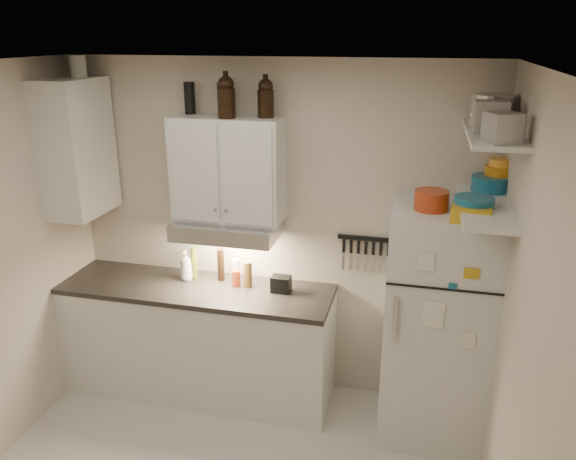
# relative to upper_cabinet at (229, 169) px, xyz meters

# --- Properties ---
(ceiling) EXTENTS (3.20, 3.00, 0.02)m
(ceiling) POSITION_rel_upper_cabinet_xyz_m (0.30, -1.33, 0.78)
(ceiling) COLOR silver
(ceiling) RESTS_ON ground
(back_wall) EXTENTS (3.20, 0.02, 2.60)m
(back_wall) POSITION_rel_upper_cabinet_xyz_m (0.30, 0.18, -0.53)
(back_wall) COLOR beige
(back_wall) RESTS_ON ground
(right_wall) EXTENTS (0.02, 3.00, 2.60)m
(right_wall) POSITION_rel_upper_cabinet_xyz_m (1.91, -1.33, -0.53)
(right_wall) COLOR beige
(right_wall) RESTS_ON ground
(base_cabinet) EXTENTS (2.10, 0.60, 0.88)m
(base_cabinet) POSITION_rel_upper_cabinet_xyz_m (-0.25, -0.14, -1.39)
(base_cabinet) COLOR silver
(base_cabinet) RESTS_ON floor
(countertop) EXTENTS (2.10, 0.62, 0.04)m
(countertop) POSITION_rel_upper_cabinet_xyz_m (-0.25, -0.14, -0.93)
(countertop) COLOR #272422
(countertop) RESTS_ON base_cabinet
(upper_cabinet) EXTENTS (0.80, 0.33, 0.75)m
(upper_cabinet) POSITION_rel_upper_cabinet_xyz_m (0.00, 0.00, 0.00)
(upper_cabinet) COLOR silver
(upper_cabinet) RESTS_ON back_wall
(side_cabinet) EXTENTS (0.33, 0.55, 1.00)m
(side_cabinet) POSITION_rel_upper_cabinet_xyz_m (-1.14, -0.14, 0.12)
(side_cabinet) COLOR silver
(side_cabinet) RESTS_ON left_wall
(range_hood) EXTENTS (0.76, 0.46, 0.12)m
(range_hood) POSITION_rel_upper_cabinet_xyz_m (0.00, -0.06, -0.44)
(range_hood) COLOR silver
(range_hood) RESTS_ON back_wall
(fridge) EXTENTS (0.70, 0.68, 1.70)m
(fridge) POSITION_rel_upper_cabinet_xyz_m (1.55, -0.18, -0.98)
(fridge) COLOR silver
(fridge) RESTS_ON floor
(shelf_hi) EXTENTS (0.30, 0.95, 0.03)m
(shelf_hi) POSITION_rel_upper_cabinet_xyz_m (1.75, -0.31, 0.38)
(shelf_hi) COLOR silver
(shelf_hi) RESTS_ON right_wall
(shelf_lo) EXTENTS (0.30, 0.95, 0.03)m
(shelf_lo) POSITION_rel_upper_cabinet_xyz_m (1.75, -0.31, -0.07)
(shelf_lo) COLOR silver
(shelf_lo) RESTS_ON right_wall
(knife_strip) EXTENTS (0.42, 0.02, 0.03)m
(knife_strip) POSITION_rel_upper_cabinet_xyz_m (1.00, 0.15, -0.51)
(knife_strip) COLOR black
(knife_strip) RESTS_ON back_wall
(dutch_oven) EXTENTS (0.23, 0.23, 0.12)m
(dutch_oven) POSITION_rel_upper_cabinet_xyz_m (1.44, -0.26, -0.06)
(dutch_oven) COLOR #A23212
(dutch_oven) RESTS_ON fridge
(book_stack) EXTENTS (0.27, 0.31, 0.10)m
(book_stack) POSITION_rel_upper_cabinet_xyz_m (1.68, -0.39, -0.08)
(book_stack) COLOR #BC8F17
(book_stack) RESTS_ON fridge
(spice_jar) EXTENTS (0.05, 0.05, 0.09)m
(spice_jar) POSITION_rel_upper_cabinet_xyz_m (1.63, -0.23, -0.08)
(spice_jar) COLOR silver
(spice_jar) RESTS_ON fridge
(stock_pot) EXTENTS (0.29, 0.29, 0.19)m
(stock_pot) POSITION_rel_upper_cabinet_xyz_m (1.75, -0.09, 0.49)
(stock_pot) COLOR silver
(stock_pot) RESTS_ON shelf_hi
(tin_a) EXTENTS (0.18, 0.17, 0.18)m
(tin_a) POSITION_rel_upper_cabinet_xyz_m (1.72, -0.38, 0.48)
(tin_a) COLOR #AAAAAD
(tin_a) RESTS_ON shelf_hi
(tin_b) EXTENTS (0.21, 0.21, 0.16)m
(tin_b) POSITION_rel_upper_cabinet_xyz_m (1.75, -0.67, 0.47)
(tin_b) COLOR #AAAAAD
(tin_b) RESTS_ON shelf_hi
(bowl_teal) EXTENTS (0.24, 0.24, 0.10)m
(bowl_teal) POSITION_rel_upper_cabinet_xyz_m (1.81, 0.01, -0.00)
(bowl_teal) COLOR #175B7E
(bowl_teal) RESTS_ON shelf_lo
(bowl_orange) EXTENTS (0.20, 0.20, 0.06)m
(bowl_orange) POSITION_rel_upper_cabinet_xyz_m (1.86, 0.06, 0.08)
(bowl_orange) COLOR #C17812
(bowl_orange) RESTS_ON bowl_teal
(bowl_yellow) EXTENTS (0.15, 0.15, 0.05)m
(bowl_yellow) POSITION_rel_upper_cabinet_xyz_m (1.86, 0.06, 0.13)
(bowl_yellow) COLOR orange
(bowl_yellow) RESTS_ON bowl_orange
(plates) EXTENTS (0.31, 0.31, 0.06)m
(plates) POSITION_rel_upper_cabinet_xyz_m (1.68, -0.38, -0.02)
(plates) COLOR #175B7E
(plates) RESTS_ON shelf_lo
(growler_a) EXTENTS (0.15, 0.15, 0.29)m
(growler_a) POSITION_rel_upper_cabinet_xyz_m (0.03, -0.07, 0.52)
(growler_a) COLOR black
(growler_a) RESTS_ON upper_cabinet
(growler_b) EXTENTS (0.15, 0.15, 0.27)m
(growler_b) POSITION_rel_upper_cabinet_xyz_m (0.28, 0.02, 0.51)
(growler_b) COLOR black
(growler_b) RESTS_ON upper_cabinet
(thermos_a) EXTENTS (0.09, 0.09, 0.23)m
(thermos_a) POSITION_rel_upper_cabinet_xyz_m (-0.05, 0.07, 0.49)
(thermos_a) COLOR black
(thermos_a) RESTS_ON upper_cabinet
(thermos_b) EXTENTS (0.09, 0.09, 0.23)m
(thermos_b) POSITION_rel_upper_cabinet_xyz_m (-0.30, 0.06, 0.49)
(thermos_b) COLOR black
(thermos_b) RESTS_ON upper_cabinet
(side_jar) EXTENTS (0.14, 0.14, 0.16)m
(side_jar) POSITION_rel_upper_cabinet_xyz_m (-1.10, -0.04, 0.70)
(side_jar) COLOR silver
(side_jar) RESTS_ON side_cabinet
(soap_bottle) EXTENTS (0.11, 0.11, 0.27)m
(soap_bottle) POSITION_rel_upper_cabinet_xyz_m (-0.37, -0.03, -0.77)
(soap_bottle) COLOR silver
(soap_bottle) RESTS_ON countertop
(pepper_mill) EXTENTS (0.08, 0.08, 0.20)m
(pepper_mill) POSITION_rel_upper_cabinet_xyz_m (0.14, -0.04, -0.80)
(pepper_mill) COLOR brown
(pepper_mill) RESTS_ON countertop
(oil_bottle) EXTENTS (0.06, 0.06, 0.25)m
(oil_bottle) POSITION_rel_upper_cabinet_xyz_m (-0.32, 0.02, -0.78)
(oil_bottle) COLOR #59691A
(oil_bottle) RESTS_ON countertop
(vinegar_bottle) EXTENTS (0.06, 0.06, 0.26)m
(vinegar_bottle) POSITION_rel_upper_cabinet_xyz_m (-0.10, 0.02, -0.78)
(vinegar_bottle) COLOR black
(vinegar_bottle) RESTS_ON countertop
(clear_bottle) EXTENTS (0.07, 0.07, 0.19)m
(clear_bottle) POSITION_rel_upper_cabinet_xyz_m (0.02, 0.02, -0.81)
(clear_bottle) COLOR silver
(clear_bottle) RESTS_ON countertop
(red_jar) EXTENTS (0.08, 0.08, 0.13)m
(red_jar) POSITION_rel_upper_cabinet_xyz_m (0.05, -0.05, -0.84)
(red_jar) COLOR #A23212
(red_jar) RESTS_ON countertop
(caddy) EXTENTS (0.14, 0.10, 0.12)m
(caddy) POSITION_rel_upper_cabinet_xyz_m (0.41, -0.06, -0.84)
(caddy) COLOR black
(caddy) RESTS_ON countertop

